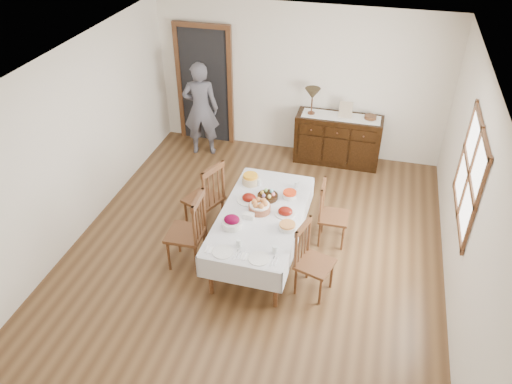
% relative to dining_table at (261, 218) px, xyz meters
% --- Properties ---
extents(ground, '(6.00, 6.00, 0.00)m').
position_rel_dining_table_xyz_m(ground, '(-0.10, -0.01, -0.61)').
color(ground, brown).
extents(room_shell, '(5.02, 6.02, 2.65)m').
position_rel_dining_table_xyz_m(room_shell, '(-0.24, 0.41, 1.03)').
color(room_shell, white).
rests_on(room_shell, ground).
extents(dining_table, '(1.06, 2.04, 0.70)m').
position_rel_dining_table_xyz_m(dining_table, '(0.00, 0.00, 0.00)').
color(dining_table, silver).
rests_on(dining_table, ground).
extents(chair_left_near, '(0.47, 0.47, 1.09)m').
position_rel_dining_table_xyz_m(chair_left_near, '(-0.85, -0.41, -0.06)').
color(chair_left_near, '#54311B').
rests_on(chair_left_near, ground).
extents(chair_left_far, '(0.60, 0.60, 1.11)m').
position_rel_dining_table_xyz_m(chair_left_far, '(-0.88, 0.34, -0.05)').
color(chair_left_far, '#54311B').
rests_on(chair_left_far, ground).
extents(chair_right_near, '(0.51, 0.51, 0.98)m').
position_rel_dining_table_xyz_m(chair_right_near, '(0.75, -0.48, -0.12)').
color(chair_right_near, '#54311B').
rests_on(chair_right_near, ground).
extents(chair_right_far, '(0.40, 0.40, 0.95)m').
position_rel_dining_table_xyz_m(chair_right_far, '(0.84, 0.52, -0.13)').
color(chair_right_far, '#54311B').
rests_on(chair_right_far, ground).
extents(sideboard, '(1.45, 0.53, 0.87)m').
position_rel_dining_table_xyz_m(sideboard, '(0.67, 2.71, -0.18)').
color(sideboard, black).
rests_on(sideboard, ground).
extents(person, '(0.63, 0.48, 1.80)m').
position_rel_dining_table_xyz_m(person, '(-1.70, 2.44, 0.29)').
color(person, '#52515C').
rests_on(person, ground).
extents(bread_basket, '(0.29, 0.29, 0.17)m').
position_rel_dining_table_xyz_m(bread_basket, '(-0.03, 0.03, 0.16)').
color(bread_basket, brown).
rests_on(bread_basket, dining_table).
extents(egg_basket, '(0.28, 0.28, 0.11)m').
position_rel_dining_table_xyz_m(egg_basket, '(0.00, 0.34, 0.12)').
color(egg_basket, black).
rests_on(egg_basket, dining_table).
extents(ham_platter_a, '(0.33, 0.33, 0.11)m').
position_rel_dining_table_xyz_m(ham_platter_a, '(-0.23, 0.24, 0.12)').
color(ham_platter_a, silver).
rests_on(ham_platter_a, dining_table).
extents(ham_platter_b, '(0.28, 0.28, 0.11)m').
position_rel_dining_table_xyz_m(ham_platter_b, '(0.30, 0.07, 0.12)').
color(ham_platter_b, silver).
rests_on(ham_platter_b, dining_table).
extents(beet_bowl, '(0.26, 0.26, 0.16)m').
position_rel_dining_table_xyz_m(beet_bowl, '(-0.28, -0.36, 0.16)').
color(beet_bowl, silver).
rests_on(beet_bowl, dining_table).
extents(carrot_bowl, '(0.19, 0.19, 0.09)m').
position_rel_dining_table_xyz_m(carrot_bowl, '(0.28, 0.44, 0.13)').
color(carrot_bowl, silver).
rests_on(carrot_bowl, dining_table).
extents(pineapple_bowl, '(0.24, 0.24, 0.14)m').
position_rel_dining_table_xyz_m(pineapple_bowl, '(-0.32, 0.63, 0.15)').
color(pineapple_bowl, tan).
rests_on(pineapple_bowl, dining_table).
extents(casserole_dish, '(0.22, 0.22, 0.08)m').
position_rel_dining_table_xyz_m(casserole_dish, '(0.39, -0.23, 0.12)').
color(casserole_dish, silver).
rests_on(casserole_dish, dining_table).
extents(butter_dish, '(0.14, 0.09, 0.07)m').
position_rel_dining_table_xyz_m(butter_dish, '(-0.13, -0.14, 0.12)').
color(butter_dish, silver).
rests_on(butter_dish, dining_table).
extents(setting_left, '(0.42, 0.31, 0.10)m').
position_rel_dining_table_xyz_m(setting_left, '(-0.20, -0.80, 0.11)').
color(setting_left, silver).
rests_on(setting_left, dining_table).
extents(setting_right, '(0.42, 0.31, 0.10)m').
position_rel_dining_table_xyz_m(setting_right, '(0.23, -0.80, 0.11)').
color(setting_right, silver).
rests_on(setting_right, dining_table).
extents(glass_far_a, '(0.07, 0.07, 0.10)m').
position_rel_dining_table_xyz_m(glass_far_a, '(-0.19, 0.62, 0.14)').
color(glass_far_a, silver).
rests_on(glass_far_a, dining_table).
extents(glass_far_b, '(0.06, 0.06, 0.09)m').
position_rel_dining_table_xyz_m(glass_far_b, '(0.33, 0.69, 0.13)').
color(glass_far_b, silver).
rests_on(glass_far_b, dining_table).
extents(runner, '(1.30, 0.35, 0.01)m').
position_rel_dining_table_xyz_m(runner, '(0.69, 2.71, 0.26)').
color(runner, white).
rests_on(runner, sideboard).
extents(table_lamp, '(0.26, 0.26, 0.46)m').
position_rel_dining_table_xyz_m(table_lamp, '(0.18, 2.69, 0.61)').
color(table_lamp, brown).
rests_on(table_lamp, sideboard).
extents(picture_frame, '(0.22, 0.08, 0.28)m').
position_rel_dining_table_xyz_m(picture_frame, '(0.75, 2.69, 0.40)').
color(picture_frame, tan).
rests_on(picture_frame, sideboard).
extents(deco_bowl, '(0.20, 0.20, 0.06)m').
position_rel_dining_table_xyz_m(deco_bowl, '(1.16, 2.75, 0.29)').
color(deco_bowl, '#54311B').
rests_on(deco_bowl, sideboard).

